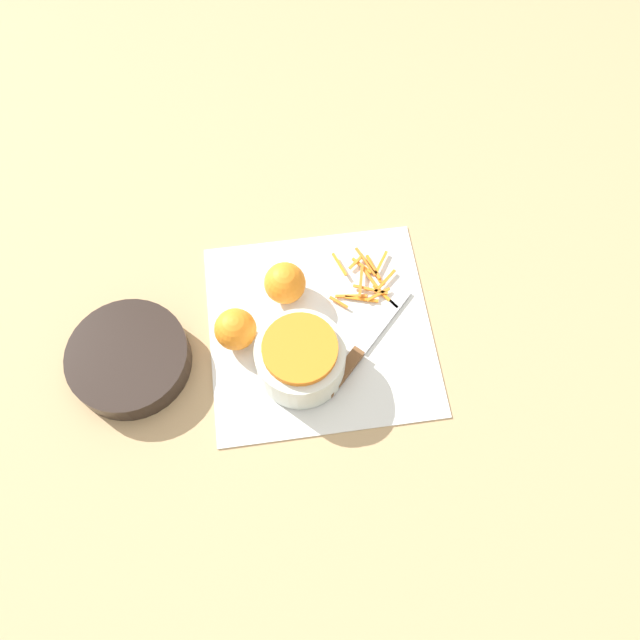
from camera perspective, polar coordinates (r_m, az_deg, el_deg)
The scene contains 8 objects.
ground_plane at distance 1.06m, azimuth 0.00°, elevation -0.83°, with size 4.00×4.00×0.00m, color tan.
cutting_board at distance 1.06m, azimuth 0.00°, elevation -0.77°, with size 0.37×0.37×0.01m.
bowl_speckled at distance 0.99m, azimuth -1.79°, elevation -3.49°, with size 0.14×0.14×0.09m.
bowl_dark at distance 1.06m, azimuth -17.03°, elevation -3.40°, with size 0.20×0.20×0.05m.
knife at distance 1.03m, azimuth 3.08°, elevation -3.55°, with size 0.18×0.18×0.02m.
orange_left at distance 1.05m, azimuth -3.23°, elevation 3.39°, with size 0.07×0.07×0.07m.
orange_right at distance 1.02m, azimuth -7.73°, elevation -0.92°, with size 0.07×0.07×0.07m.
peel_pile at distance 1.09m, azimuth 4.29°, elevation 3.70°, with size 0.13×0.12×0.01m.
Camera 1 is at (-0.44, 0.06, 0.96)m, focal length 35.00 mm.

